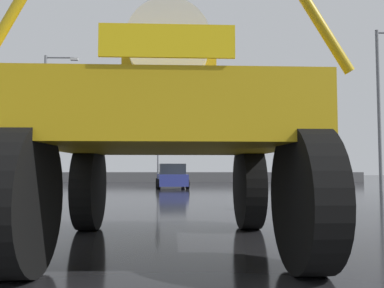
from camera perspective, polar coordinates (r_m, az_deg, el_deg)
name	(u,v)px	position (r m, az deg, el deg)	size (l,w,h in m)	color
ground_plane	(196,196)	(17.93, 0.52, -7.39)	(120.00, 120.00, 0.00)	black
oversize_sprayer	(169,129)	(6.37, -3.28, 2.20)	(4.24, 5.32, 3.80)	black
sedan_ahead	(172,177)	(25.20, -2.90, -4.66)	(2.21, 4.25, 1.52)	navy
traffic_signal_far_left	(158,144)	(28.75, -4.82, -0.06)	(0.24, 0.55, 4.04)	slate
streetlight_far_left	(47,113)	(28.42, -19.85, 4.13)	(2.24, 0.24, 8.80)	slate
streetlight_far_right	(380,102)	(24.54, 25.16, 5.41)	(1.58, 0.24, 8.92)	slate
roadside_barrier	(190,177)	(37.43, -0.28, -4.71)	(32.45, 0.24, 0.90)	#59595B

